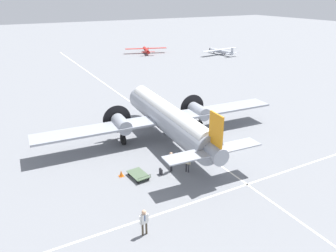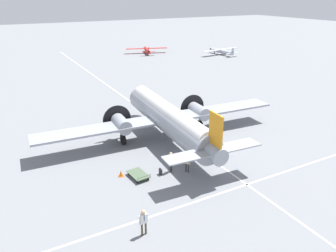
# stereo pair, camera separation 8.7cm
# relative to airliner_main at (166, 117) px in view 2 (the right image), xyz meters

# --- Properties ---
(ground_plane) EXTENTS (300.00, 300.00, 0.00)m
(ground_plane) POSITION_rel_airliner_main_xyz_m (0.41, -0.02, -2.50)
(ground_plane) COLOR slate
(apron_line_eastwest) EXTENTS (120.00, 0.16, 0.01)m
(apron_line_eastwest) POSITION_rel_airliner_main_xyz_m (0.41, 1.56, -2.50)
(apron_line_eastwest) COLOR silver
(apron_line_eastwest) RESTS_ON ground_plane
(apron_line_northsouth) EXTENTS (0.16, 120.00, 0.01)m
(apron_line_northsouth) POSITION_rel_airliner_main_xyz_m (10.49, -0.02, -2.50)
(apron_line_northsouth) COLOR silver
(apron_line_northsouth) RESTS_ON ground_plane
(airliner_main) EXTENTS (18.40, 25.67, 5.72)m
(airliner_main) POSITION_rel_airliner_main_xyz_m (0.00, 0.00, 0.00)
(airliner_main) COLOR #9399A3
(airliner_main) RESTS_ON ground_plane
(crew_foreground) EXTENTS (0.29, 0.62, 1.81)m
(crew_foreground) POSITION_rel_airliner_main_xyz_m (11.85, -7.91, -1.39)
(crew_foreground) COLOR #473D2D
(crew_foreground) RESTS_ON ground_plane
(passenger_boarding) EXTENTS (0.42, 0.50, 1.78)m
(passenger_boarding) POSITION_rel_airliner_main_xyz_m (5.87, -2.71, -1.41)
(passenger_boarding) COLOR #2D2D33
(passenger_boarding) RESTS_ON ground_plane
(ramp_agent) EXTENTS (0.49, 0.35, 1.64)m
(ramp_agent) POSITION_rel_airliner_main_xyz_m (6.60, -1.55, -1.49)
(ramp_agent) COLOR #2D2D33
(ramp_agent) RESTS_ON ground_plane
(suitcase_near_door) EXTENTS (0.42, 0.12, 0.57)m
(suitcase_near_door) POSITION_rel_airliner_main_xyz_m (5.93, -3.70, -2.23)
(suitcase_near_door) COLOR #232328
(suitcase_near_door) RESTS_ON ground_plane
(baggage_cart) EXTENTS (2.09, 1.39, 0.56)m
(baggage_cart) POSITION_rel_airliner_main_xyz_m (5.46, -5.50, -2.22)
(baggage_cart) COLOR #4C6047
(baggage_cart) RESTS_ON ground_plane
(light_aircraft_distant) EXTENTS (7.70, 10.08, 1.97)m
(light_aircraft_distant) POSITION_rel_airliner_main_xyz_m (-47.79, 20.05, -1.68)
(light_aircraft_distant) COLOR #B2231E
(light_aircraft_distant) RESTS_ON ground_plane
(light_aircraft_taxiing) EXTENTS (8.14, 10.90, 2.07)m
(light_aircraft_taxiing) POSITION_rel_airliner_main_xyz_m (-37.36, 35.03, -1.65)
(light_aircraft_taxiing) COLOR #B7BCC6
(light_aircraft_taxiing) RESTS_ON ground_plane
(traffic_cone) EXTENTS (0.40, 0.40, 0.53)m
(traffic_cone) POSITION_rel_airliner_main_xyz_m (4.61, -6.66, -2.25)
(traffic_cone) COLOR orange
(traffic_cone) RESTS_ON ground_plane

